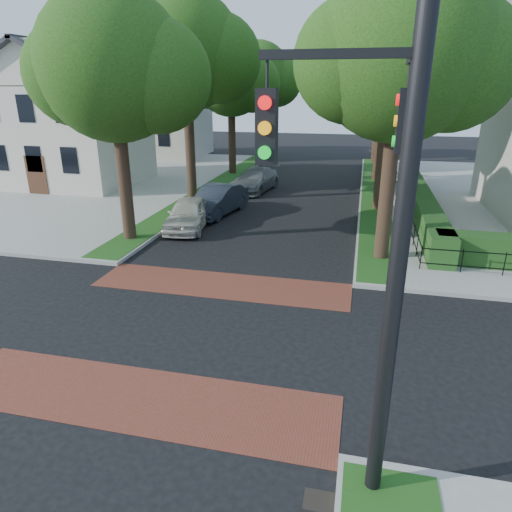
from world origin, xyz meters
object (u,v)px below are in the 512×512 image
Objects in this scene: parked_car_front at (188,214)px; traffic_signal at (385,227)px; parked_car_rear at (255,180)px; parked_car_middle at (217,200)px.

traffic_signal is at bearing -65.96° from parked_car_front.
parked_car_middle is at bearing -87.66° from parked_car_rear.
parked_car_middle is at bearing 71.43° from parked_car_front.
parked_car_middle is (-7.93, 16.69, -3.92)m from traffic_signal.
parked_car_rear is at bearing 94.18° from parked_car_middle.
parked_car_front is at bearing -91.22° from parked_car_middle.
traffic_signal is 16.71m from parked_car_front.
traffic_signal is at bearing -64.43° from parked_car_rear.
traffic_signal is 1.82× the size of parked_car_front.
parked_car_middle is (0.56, 2.85, 0.04)m from parked_car_front.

